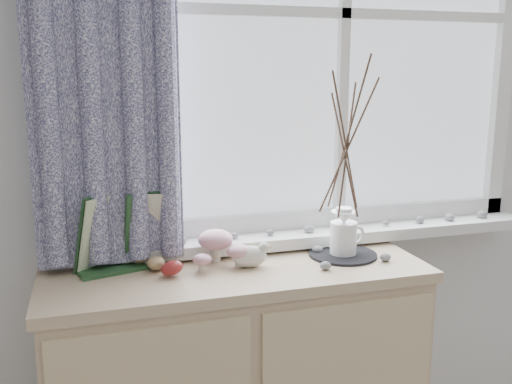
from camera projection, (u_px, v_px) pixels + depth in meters
botanical_book at (128, 232)px, 1.73m from camera, size 0.38×0.22×0.25m
toadstool_cluster at (219, 245)px, 1.81m from camera, size 0.19×0.17×0.11m
wooden_eggs at (156, 263)px, 1.75m from camera, size 0.13×0.17×0.07m
songbird_figurine at (249, 255)px, 1.79m from camera, size 0.15×0.08×0.08m
crocheted_doily at (343, 254)px, 1.91m from camera, size 0.23×0.23×0.01m
twig_pitcher at (347, 142)px, 1.83m from camera, size 0.29×0.29×0.67m
sideboard_pebbles at (343, 257)px, 1.85m from camera, size 0.26×0.19×0.03m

